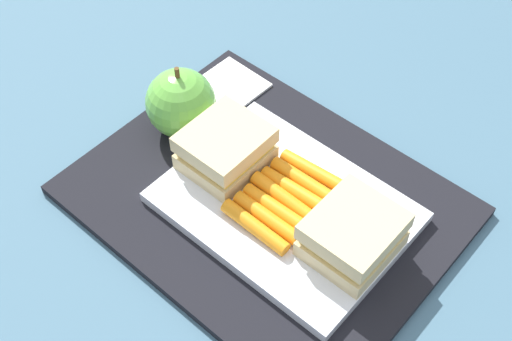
% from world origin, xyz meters
% --- Properties ---
extents(ground_plane, '(2.40, 2.40, 0.00)m').
position_xyz_m(ground_plane, '(0.00, 0.00, 0.00)').
color(ground_plane, '#42667A').
extents(lunchbag_mat, '(0.36, 0.28, 0.01)m').
position_xyz_m(lunchbag_mat, '(0.00, 0.00, 0.01)').
color(lunchbag_mat, black).
rests_on(lunchbag_mat, ground_plane).
extents(food_tray, '(0.23, 0.17, 0.01)m').
position_xyz_m(food_tray, '(-0.03, 0.00, 0.02)').
color(food_tray, white).
rests_on(food_tray, lunchbag_mat).
extents(sandwich_half_left, '(0.07, 0.08, 0.04)m').
position_xyz_m(sandwich_half_left, '(-0.10, 0.00, 0.04)').
color(sandwich_half_left, '#DBC189').
rests_on(sandwich_half_left, food_tray).
extents(sandwich_half_right, '(0.07, 0.08, 0.04)m').
position_xyz_m(sandwich_half_right, '(0.05, 0.00, 0.04)').
color(sandwich_half_right, '#DBC189').
rests_on(sandwich_half_right, food_tray).
extents(carrot_sticks_bundle, '(0.08, 0.10, 0.02)m').
position_xyz_m(carrot_sticks_bundle, '(-0.02, 0.00, 0.03)').
color(carrot_sticks_bundle, orange).
rests_on(carrot_sticks_bundle, food_tray).
extents(apple, '(0.07, 0.07, 0.09)m').
position_xyz_m(apple, '(0.13, -0.01, 0.05)').
color(apple, '#66B742').
rests_on(apple, lunchbag_mat).
extents(paper_napkin, '(0.07, 0.07, 0.00)m').
position_xyz_m(paper_napkin, '(0.14, -0.09, 0.01)').
color(paper_napkin, white).
rests_on(paper_napkin, lunchbag_mat).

